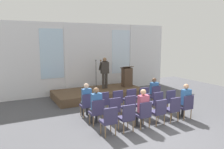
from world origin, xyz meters
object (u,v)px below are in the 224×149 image
object	(u,v)px
lectern	(127,77)
chair_r1_c3	(143,103)
chair_r1_c0	(97,111)
audience_r2_c5	(185,99)
chair_r0_c0	(87,104)
chair_r2_c2	(144,113)
chair_r2_c5	(186,105)
chair_r0_c1	(102,102)
chair_r1_c5	(169,99)
chair_r2_c1	(127,116)
chair_r1_c4	(156,101)
mic_stand	(96,82)
chair_r0_c2	(117,100)
chair_r1_c2	(129,106)
chair_r0_c4	(143,96)
chair_r2_c0	(109,119)
chair_r0_c3	(130,98)
audience_r1_c0	(96,104)
chair_r2_c4	(173,108)
speaker	(105,71)
audience_r0_c0	(86,98)
audience_r2_c2	(142,106)
chair_r2_c3	(159,110)
chair_r0_c5	(154,94)

from	to	relation	value
lectern	chair_r1_c3	xyz separation A→B (m)	(-1.46, -3.65, -0.42)
chair_r1_c0	audience_r2_c5	bearing A→B (deg)	-15.11
chair_r0_c0	chair_r1_c3	bearing A→B (deg)	-26.11
chair_r2_c2	chair_r2_c5	size ratio (longest dim) A/B	1.00
chair_r0_c1	audience_r2_c5	xyz separation A→B (m)	(2.63, -1.86, 0.22)
chair_r1_c5	chair_r0_c0	bearing A→B (deg)	163.62
chair_r2_c5	chair_r2_c1	bearing A→B (deg)	180.00
chair_r1_c0	chair_r2_c5	xyz separation A→B (m)	(3.29, -0.97, 0.00)
chair_r1_c4	chair_r2_c2	xyz separation A→B (m)	(-1.32, -0.97, 0.00)
chair_r1_c5	mic_stand	bearing A→B (deg)	111.64
chair_r0_c2	chair_r1_c2	xyz separation A→B (m)	(0.00, -0.97, 0.00)
chair_r0_c4	audience_r2_c5	world-z (taller)	audience_r2_c5
chair_r0_c1	chair_r2_c0	bearing A→B (deg)	-108.78
chair_r0_c3	chair_r2_c1	size ratio (longest dim) A/B	1.00
audience_r1_c0	chair_r2_c4	bearing A→B (deg)	-21.68
lectern	chair_r2_c0	size ratio (longest dim) A/B	1.23
speaker	chair_r2_c0	xyz separation A→B (m)	(-2.09, -4.73, -0.84)
chair_r1_c5	audience_r2_c5	bearing A→B (deg)	-90.00
chair_r2_c2	lectern	bearing A→B (deg)	65.34
chair_r1_c3	chair_r2_c1	bearing A→B (deg)	-143.68
chair_r2_c4	audience_r2_c5	xyz separation A→B (m)	(0.66, 0.08, 0.22)
mic_stand	speaker	bearing A→B (deg)	-33.12
audience_r1_c0	chair_r1_c2	bearing A→B (deg)	-3.44
chair_r0_c0	chair_r2_c2	size ratio (longest dim) A/B	1.00
audience_r0_c0	chair_r0_c2	size ratio (longest dim) A/B	1.43
audience_r2_c2	audience_r2_c5	distance (m)	1.98
audience_r1_c0	chair_r2_c1	xyz separation A→B (m)	(0.66, -1.05, -0.22)
chair_r1_c2	chair_r1_c3	world-z (taller)	same
chair_r0_c3	audience_r1_c0	distance (m)	2.18
lectern	chair_r0_c3	world-z (taller)	lectern
chair_r2_c3	chair_r1_c3	bearing A→B (deg)	90.00
chair_r1_c2	chair_r2_c0	xyz separation A→B (m)	(-1.32, -0.97, 0.00)
mic_stand	chair_r0_c3	xyz separation A→B (m)	(0.28, -3.05, -0.20)
chair_r2_c5	audience_r2_c2	bearing A→B (deg)	177.70
audience_r2_c5	chair_r1_c4	bearing A→B (deg)	126.53
chair_r2_c1	chair_r0_c3	bearing A→B (deg)	55.77
chair_r1_c3	chair_r0_c1	bearing A→B (deg)	143.68
audience_r1_c0	chair_r0_c0	bearing A→B (deg)	90.00
chair_r2_c1	chair_r1_c5	bearing A→B (deg)	20.18
chair_r2_c3	lectern	bearing A→B (deg)	72.43
chair_r1_c2	chair_r1_c4	bearing A→B (deg)	0.00
audience_r1_c0	chair_r1_c2	size ratio (longest dim) A/B	1.45
chair_r1_c2	chair_r2_c4	distance (m)	1.63
chair_r2_c4	chair_r2_c5	world-z (taller)	same
chair_r2_c4	mic_stand	bearing A→B (deg)	100.63
mic_stand	chair_r0_c5	size ratio (longest dim) A/B	1.65
chair_r1_c3	chair_r1_c5	world-z (taller)	same
chair_r1_c4	chair_r2_c0	xyz separation A→B (m)	(-2.63, -0.97, 0.00)
audience_r0_c0	chair_r2_c2	world-z (taller)	audience_r0_c0
chair_r0_c0	chair_r1_c2	world-z (taller)	same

